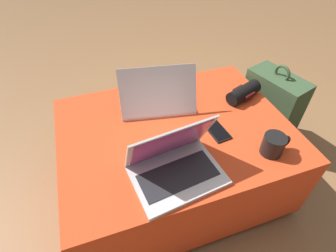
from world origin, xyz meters
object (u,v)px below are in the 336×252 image
at_px(backpack, 270,111).
at_px(laptop_far, 157,98).
at_px(laptop_near, 175,164).
at_px(coffee_mug, 274,144).
at_px(cell_phone, 216,129).
at_px(wrist_brace, 244,92).

bearing_deg(backpack, laptop_far, 71.34).
height_order(laptop_near, laptop_far, laptop_near).
bearing_deg(coffee_mug, laptop_near, 175.31).
bearing_deg(coffee_mug, backpack, 49.91).
height_order(laptop_near, coffee_mug, laptop_near).
distance_m(laptop_far, coffee_mug, 0.56).
xyz_separation_m(laptop_far, cell_phone, (0.19, -0.25, -0.04)).
bearing_deg(wrist_brace, laptop_far, 169.41).
distance_m(cell_phone, wrist_brace, 0.29).
relative_size(laptop_far, cell_phone, 2.47).
xyz_separation_m(laptop_near, laptop_far, (0.06, 0.40, -0.00)).
distance_m(laptop_near, wrist_brace, 0.59).
relative_size(laptop_near, laptop_far, 0.93).
bearing_deg(laptop_far, backpack, -171.66).
distance_m(cell_phone, backpack, 0.58).
bearing_deg(cell_phone, laptop_near, 25.42).
bearing_deg(wrist_brace, laptop_near, -146.55).
height_order(laptop_near, backpack, laptop_near).
xyz_separation_m(laptop_near, coffee_mug, (0.41, -0.03, -0.00)).
xyz_separation_m(cell_phone, coffee_mug, (0.16, -0.19, 0.04)).
xyz_separation_m(laptop_near, backpack, (0.76, 0.37, -0.25)).
relative_size(cell_phone, wrist_brace, 0.77).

